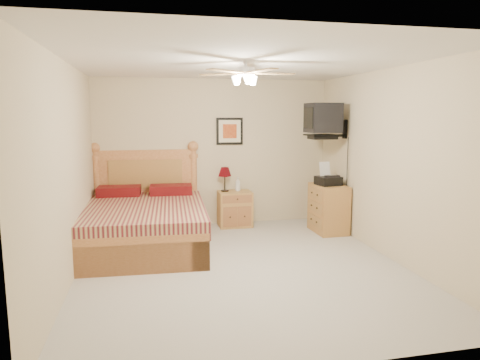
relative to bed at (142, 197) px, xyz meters
name	(u,v)px	position (x,y,z in m)	size (l,w,h in m)	color
floor	(242,267)	(1.22, -1.12, -0.73)	(4.50, 4.50, 0.00)	#ADA89C
ceiling	(242,63)	(1.22, -1.12, 1.77)	(4.00, 4.50, 0.04)	white
wall_back	(214,153)	(1.22, 1.13, 0.52)	(4.00, 0.04, 2.50)	beige
wall_front	(310,207)	(1.22, -3.37, 0.52)	(4.00, 0.04, 2.50)	beige
wall_left	(67,173)	(-0.78, -1.12, 0.52)	(0.04, 4.50, 2.50)	beige
wall_right	(391,165)	(3.22, -1.12, 0.52)	(0.04, 4.50, 2.50)	beige
bed	(142,197)	(0.00, 0.00, 0.00)	(1.72, 2.26, 1.47)	#B06534
nightstand	(235,209)	(1.53, 0.88, -0.43)	(0.56, 0.42, 0.60)	#AC803D
table_lamp	(225,179)	(1.37, 0.94, 0.08)	(0.22, 0.22, 0.42)	#52050C
lotion_bottle	(238,184)	(1.59, 0.92, -0.01)	(0.09, 0.09, 0.24)	silver
framed_picture	(230,131)	(1.49, 1.11, 0.89)	(0.46, 0.04, 0.46)	black
dresser	(328,208)	(2.95, 0.20, -0.34)	(0.46, 0.66, 0.78)	olive
fax_machine	(328,174)	(2.92, 0.18, 0.23)	(0.34, 0.37, 0.37)	black
magazine_lower	(323,182)	(2.95, 0.44, 0.06)	(0.20, 0.27, 0.03)	#B3A593
magazine_upper	(323,180)	(2.95, 0.47, 0.08)	(0.20, 0.27, 0.02)	tan
wall_tv	(332,120)	(2.97, 0.22, 1.08)	(0.56, 0.46, 0.58)	black
ceiling_fan	(246,73)	(1.22, -1.32, 1.63)	(1.14, 1.14, 0.28)	silver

